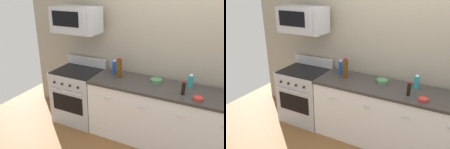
{
  "view_description": "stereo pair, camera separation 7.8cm",
  "coord_description": "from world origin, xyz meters",
  "views": [
    {
      "loc": [
        0.64,
        -2.98,
        2.29
      ],
      "look_at": [
        -0.84,
        -0.05,
        0.99
      ],
      "focal_mm": 37.31,
      "sensor_mm": 36.0,
      "label": 1
    },
    {
      "loc": [
        0.71,
        -2.94,
        2.29
      ],
      "look_at": [
        -0.84,
        -0.05,
        0.99
      ],
      "focal_mm": 37.31,
      "sensor_mm": 36.0,
      "label": 2
    }
  ],
  "objects": [
    {
      "name": "ground_plane",
      "position": [
        0.0,
        0.0,
        0.0
      ],
      "size": [
        6.45,
        6.45,
        0.0
      ],
      "primitive_type": "plane",
      "color": "brown"
    },
    {
      "name": "back_wall",
      "position": [
        0.0,
        0.41,
        1.35
      ],
      "size": [
        5.38,
        0.1,
        2.7
      ],
      "primitive_type": "cube",
      "color": "#9E937F",
      "rests_on": "ground_plane"
    },
    {
      "name": "counter_unit",
      "position": [
        -0.0,
        -0.0,
        0.46
      ],
      "size": [
        2.29,
        0.66,
        0.92
      ],
      "color": "white",
      "rests_on": "ground_plane"
    },
    {
      "name": "range_oven",
      "position": [
        -1.52,
        0.0,
        0.47
      ],
      "size": [
        0.76,
        0.69,
        1.07
      ],
      "color": "#B7BABF",
      "rests_on": "ground_plane"
    },
    {
      "name": "microwave",
      "position": [
        -1.52,
        0.05,
        1.75
      ],
      "size": [
        0.74,
        0.44,
        0.4
      ],
      "color": "#B7BABF"
    },
    {
      "name": "bottle_soy_sauce_dark",
      "position": [
        0.23,
        -0.11,
        1.01
      ],
      "size": [
        0.05,
        0.05,
        0.19
      ],
      "color": "black",
      "rests_on": "countertop_slab"
    },
    {
      "name": "bottle_soda_blue",
      "position": [
        -0.9,
        0.15,
        1.03
      ],
      "size": [
        0.06,
        0.06,
        0.23
      ],
      "color": "#1E4CA5",
      "rests_on": "countertop_slab"
    },
    {
      "name": "bottle_dish_soap",
      "position": [
        0.27,
        0.14,
        1.01
      ],
      "size": [
        0.07,
        0.07,
        0.2
      ],
      "color": "teal",
      "rests_on": "countertop_slab"
    },
    {
      "name": "bottle_wine_amber",
      "position": [
        -0.77,
        0.04,
        1.07
      ],
      "size": [
        0.08,
        0.08,
        0.31
      ],
      "color": "#59330F",
      "rests_on": "countertop_slab"
    },
    {
      "name": "bowl_green_glaze",
      "position": [
        -0.2,
        0.11,
        0.95
      ],
      "size": [
        0.17,
        0.17,
        0.06
      ],
      "color": "#477A4C",
      "rests_on": "countertop_slab"
    },
    {
      "name": "bowl_red_small",
      "position": [
        0.43,
        -0.19,
        0.94
      ],
      "size": [
        0.12,
        0.12,
        0.04
      ],
      "color": "#B72D28",
      "rests_on": "countertop_slab"
    }
  ]
}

